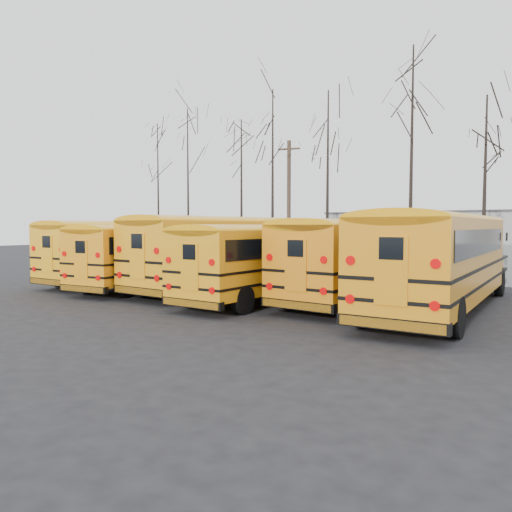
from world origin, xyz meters
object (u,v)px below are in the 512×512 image
Objects in this scene: bus_a at (135,246)px; utility_pole_left at (289,202)px; bus_d at (272,255)px; bus_b at (160,250)px; bus_f at (440,253)px; bus_c at (230,246)px; bus_e at (367,253)px.

utility_pole_left reaches higher than bus_a.
bus_b is at bearing 177.55° from bus_d.
bus_a is 15.34m from bus_f.
bus_c is at bearing -84.41° from utility_pole_left.
bus_b is at bearing -159.25° from bus_c.
bus_c reaches higher than bus_a.
bus_b is at bearing 179.33° from bus_f.
bus_f reaches higher than bus_a.
bus_d is at bearing -22.52° from bus_c.
bus_c is 1.13× the size of bus_d.
bus_f is (2.99, -1.06, 0.12)m from bus_e.
bus_a is at bearing 156.76° from bus_b.
bus_f is at bearing -3.28° from bus_a.
bus_e is at bearing 2.71° from bus_b.
bus_a is 0.94× the size of bus_c.
bus_a is 1.00× the size of bus_e.
bus_d is 16.60m from utility_pole_left.
bus_e is at bearing 1.22° from bus_a.
bus_e is (3.20, 1.75, 0.11)m from bus_d.
bus_a is 2.85m from bus_b.
bus_b is 1.21× the size of utility_pole_left.
bus_c is at bearing 156.02° from bus_d.
bus_d is 6.23m from bus_f.
utility_pole_left is (-14.03, 13.68, 2.61)m from bus_f.
bus_d is at bearing -8.54° from bus_b.
utility_pole_left is (1.30, 13.20, 2.73)m from bus_a.
bus_c is at bearing 173.07° from bus_f.
bus_d is at bearing -148.74° from bus_e.
bus_e reaches higher than bus_b.
bus_f is at bearing -4.10° from bus_b.
bus_c is (5.97, 0.27, 0.11)m from bus_a.
bus_e reaches higher than bus_a.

